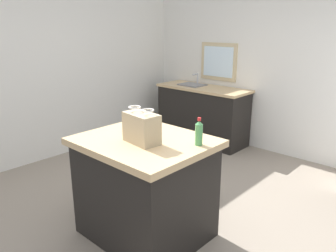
{
  "coord_description": "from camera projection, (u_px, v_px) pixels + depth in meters",
  "views": [
    {
      "loc": [
        1.84,
        -2.23,
        1.87
      ],
      "look_at": [
        -0.16,
        -0.06,
        0.98
      ],
      "focal_mm": 35.94,
      "sensor_mm": 36.0,
      "label": 1
    }
  ],
  "objects": [
    {
      "name": "shopping_bag",
      "position": [
        142.0,
        128.0,
        2.76
      ],
      "size": [
        0.33,
        0.21,
        0.3
      ],
      "color": "tan",
      "rests_on": "kitchen_island"
    },
    {
      "name": "sink_counter",
      "position": [
        202.0,
        113.0,
        5.55
      ],
      "size": [
        1.53,
        0.59,
        1.09
      ],
      "color": "black",
      "rests_on": "ground"
    },
    {
      "name": "back_wall",
      "position": [
        298.0,
        64.0,
        4.66
      ],
      "size": [
        5.2,
        0.13,
        2.69
      ],
      "color": "silver",
      "rests_on": "ground"
    },
    {
      "name": "bottle",
      "position": [
        199.0,
        133.0,
        2.71
      ],
      "size": [
        0.06,
        0.06,
        0.23
      ],
      "color": "#4C9956",
      "rests_on": "kitchen_island"
    },
    {
      "name": "kitchen_island",
      "position": [
        145.0,
        187.0,
        3.02
      ],
      "size": [
        1.11,
        0.94,
        0.93
      ],
      "color": "black",
      "rests_on": "ground"
    },
    {
      "name": "left_wall",
      "position": [
        40.0,
        65.0,
        4.6
      ],
      "size": [
        0.1,
        4.92,
        2.69
      ],
      "color": "silver",
      "rests_on": "ground"
    },
    {
      "name": "ground",
      "position": [
        184.0,
        223.0,
        3.31
      ],
      "size": [
        6.24,
        6.24,
        0.0
      ],
      "primitive_type": "plane",
      "color": "gray"
    },
    {
      "name": "small_box",
      "position": [
        131.0,
        125.0,
        3.1
      ],
      "size": [
        0.16,
        0.17,
        0.11
      ],
      "primitive_type": "cube",
      "rotation": [
        0.0,
        0.0,
        -0.55
      ],
      "color": "beige",
      "rests_on": "kitchen_island"
    }
  ]
}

